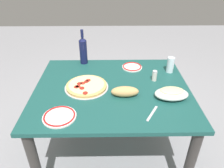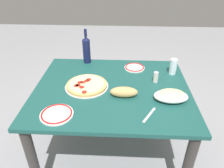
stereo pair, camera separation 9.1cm
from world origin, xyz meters
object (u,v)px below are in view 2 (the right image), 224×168
Objects in this scene: water_glass at (173,67)px; bread_loaf at (124,92)px; side_plate_near at (135,67)px; spice_shaker at (156,77)px; wine_bottle at (87,49)px; baked_pasta_dish at (171,95)px; side_plate_far at (57,114)px; dining_table at (112,99)px; pepperoni_pizza at (87,85)px.

water_glass is 0.55m from bread_loaf.
side_plate_near is 0.28m from spice_shaker.
wine_bottle reaches higher than water_glass.
water_glass is 0.34m from side_plate_near.
water_glass is at bearing 77.70° from baked_pasta_dish.
wine_bottle is at bearing 84.06° from side_plate_far.
dining_table is 8.81× the size of water_glass.
water_glass reaches higher than dining_table.
spice_shaker is at bearing 10.68° from pepperoni_pizza.
side_plate_far is 1.07× the size of bread_loaf.
wine_bottle is 0.79m from water_glass.
pepperoni_pizza is at bearing -169.32° from spice_shaker.
pepperoni_pizza is 0.75m from water_glass.
water_glass is (0.51, 0.25, 0.18)m from dining_table.
bread_loaf is at bearing -102.10° from side_plate_near.
dining_table is 5.54× the size of side_plate_far.
side_plate_near is at bearing 52.16° from side_plate_far.
water_glass is (0.76, -0.19, -0.06)m from wine_bottle.
wine_bottle reaches higher than side_plate_far.
baked_pasta_dish reaches higher than side_plate_near.
water_glass is (0.70, 0.25, 0.05)m from pepperoni_pizza.
wine_bottle is at bearing 97.87° from pepperoni_pizza.
pepperoni_pizza is 1.41× the size of baked_pasta_dish.
dining_table is at bearing -59.32° from wine_bottle.
spice_shaker is (0.54, 0.10, 0.03)m from pepperoni_pizza.
bread_loaf is (-0.33, 0.03, -0.00)m from baked_pasta_dish.
side_plate_far is at bearing -165.25° from baked_pasta_dish.
baked_pasta_dish is 1.19× the size of bread_loaf.
baked_pasta_dish is 0.26m from spice_shaker.
water_glass reaches higher than pepperoni_pizza.
pepperoni_pizza is 2.50× the size of water_glass.
wine_bottle reaches higher than baked_pasta_dish.
pepperoni_pizza is at bearing -160.72° from water_glass.
bread_loaf is (-0.10, -0.45, 0.03)m from side_plate_near.
wine_bottle is at bearing 166.14° from water_glass.
side_plate_far is at bearing -151.71° from bread_loaf.
dining_table is 0.23m from pepperoni_pizza.
pepperoni_pizza is at bearing 67.89° from side_plate_far.
wine_bottle is 0.69m from spice_shaker.
spice_shaker reaches higher than side_plate_far.
side_plate_far is at bearing -134.10° from dining_table.
water_glass is 0.22m from spice_shaker.
baked_pasta_dish is 1.33× the size of side_plate_near.
wine_bottle reaches higher than spice_shaker.
dining_table is 5.93× the size of bread_loaf.
wine_bottle is (-0.06, 0.43, 0.12)m from pepperoni_pizza.
pepperoni_pizza is (-0.20, -0.00, 0.13)m from dining_table.
side_plate_near is 0.86m from side_plate_far.
water_glass reaches higher than spice_shaker.
bread_loaf reaches higher than side_plate_far.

